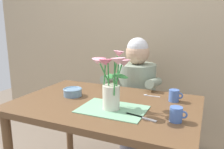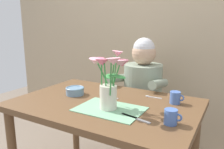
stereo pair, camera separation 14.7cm
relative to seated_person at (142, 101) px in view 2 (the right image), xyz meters
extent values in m
cube|color=tan|center=(-0.02, 0.43, 0.69)|extent=(4.00, 0.10, 2.50)
cube|color=brown|center=(-0.02, -0.62, 0.16)|extent=(1.20, 0.80, 0.04)
cylinder|color=brown|center=(-0.56, -0.28, -0.21)|extent=(0.06, 0.06, 0.70)
cylinder|color=#4C4C56|center=(0.00, 0.00, -0.36)|extent=(0.30, 0.30, 0.40)
cylinder|color=gray|center=(0.00, 0.00, 0.09)|extent=(0.34, 0.34, 0.50)
sphere|color=tan|center=(0.00, 0.00, 0.44)|extent=(0.21, 0.21, 0.21)
sphere|color=silver|center=(0.00, 0.00, 0.48)|extent=(0.19, 0.19, 0.19)
cylinder|color=gray|center=(-0.19, -0.14, 0.22)|extent=(0.07, 0.33, 0.12)
cylinder|color=gray|center=(0.19, -0.14, 0.22)|extent=(0.07, 0.33, 0.12)
cube|color=#7AB289|center=(0.08, -0.72, 0.18)|extent=(0.40, 0.28, 0.00)
cylinder|color=silver|center=(0.07, -0.72, 0.25)|extent=(0.10, 0.10, 0.15)
cylinder|color=#388E42|center=(0.10, -0.71, 0.37)|extent=(0.01, 0.05, 0.18)
cone|color=pink|center=(0.14, -0.70, 0.46)|extent=(0.12, 0.11, 0.04)
sphere|color=#E5D14C|center=(0.14, -0.70, 0.47)|extent=(0.02, 0.02, 0.02)
cylinder|color=#388E42|center=(0.09, -0.67, 0.37)|extent=(0.05, 0.04, 0.16)
cone|color=#DB6684|center=(0.11, -0.62, 0.45)|extent=(0.09, 0.09, 0.05)
sphere|color=#E5D14C|center=(0.11, -0.62, 0.45)|extent=(0.02, 0.02, 0.02)
cylinder|color=#388E42|center=(0.07, -0.67, 0.39)|extent=(0.05, 0.05, 0.22)
cone|color=pink|center=(0.07, -0.61, 0.50)|extent=(0.10, 0.10, 0.04)
sphere|color=#E5D14C|center=(0.07, -0.61, 0.51)|extent=(0.02, 0.02, 0.02)
cylinder|color=#388E42|center=(0.02, -0.70, 0.37)|extent=(0.06, 0.06, 0.17)
cone|color=#DB6684|center=(-0.02, -0.67, 0.46)|extent=(0.07, 0.07, 0.04)
sphere|color=#E5D14C|center=(-0.02, -0.67, 0.47)|extent=(0.02, 0.02, 0.02)
cylinder|color=#388E42|center=(0.03, -0.74, 0.38)|extent=(0.05, 0.07, 0.18)
cone|color=pink|center=(0.00, -0.76, 0.47)|extent=(0.10, 0.09, 0.04)
sphere|color=#E5D14C|center=(0.00, -0.76, 0.48)|extent=(0.02, 0.02, 0.02)
cylinder|color=#388E42|center=(0.06, -0.74, 0.38)|extent=(0.03, 0.06, 0.18)
cone|color=#DB6684|center=(0.05, -0.76, 0.47)|extent=(0.11, 0.11, 0.05)
sphere|color=#E5D14C|center=(0.05, -0.76, 0.48)|extent=(0.02, 0.02, 0.02)
cylinder|color=#388E42|center=(0.10, -0.75, 0.38)|extent=(0.02, 0.04, 0.20)
cone|color=pink|center=(0.14, -0.78, 0.49)|extent=(0.10, 0.10, 0.04)
sphere|color=#E5D14C|center=(0.14, -0.78, 0.49)|extent=(0.02, 0.02, 0.02)
ellipsoid|color=#388E42|center=(0.12, -0.69, 0.38)|extent=(0.09, 0.08, 0.04)
ellipsoid|color=#388E42|center=(0.04, -0.67, 0.37)|extent=(0.08, 0.10, 0.02)
ellipsoid|color=#388E42|center=(0.12, -0.75, 0.39)|extent=(0.10, 0.08, 0.03)
ellipsoid|color=#388E42|center=(0.12, -0.74, 0.40)|extent=(0.10, 0.07, 0.02)
cylinder|color=#6689A8|center=(-0.29, -0.59, 0.20)|extent=(0.13, 0.13, 0.05)
torus|color=#6689A8|center=(-0.29, -0.59, 0.23)|extent=(0.14, 0.14, 0.01)
cube|color=silver|center=(0.27, -0.77, 0.18)|extent=(0.19, 0.06, 0.00)
cylinder|color=#476BB7|center=(0.39, -0.42, 0.22)|extent=(0.07, 0.07, 0.08)
torus|color=#476BB7|center=(0.43, -0.42, 0.22)|extent=(0.04, 0.01, 0.04)
cylinder|color=#476BB7|center=(0.45, -0.74, 0.22)|extent=(0.07, 0.07, 0.08)
torus|color=#476BB7|center=(0.49, -0.74, 0.22)|extent=(0.04, 0.01, 0.04)
cube|color=silver|center=(0.00, -0.56, 0.18)|extent=(0.05, 0.09, 0.00)
ellipsoid|color=silver|center=(-0.02, -0.61, 0.18)|extent=(0.03, 0.03, 0.01)
cube|color=silver|center=(0.24, -0.37, 0.18)|extent=(0.10, 0.01, 0.00)
ellipsoid|color=silver|center=(0.19, -0.37, 0.18)|extent=(0.03, 0.02, 0.01)
camera|label=1|loc=(0.59, -1.88, 0.68)|focal=35.74mm
camera|label=2|loc=(0.72, -1.82, 0.68)|focal=35.74mm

